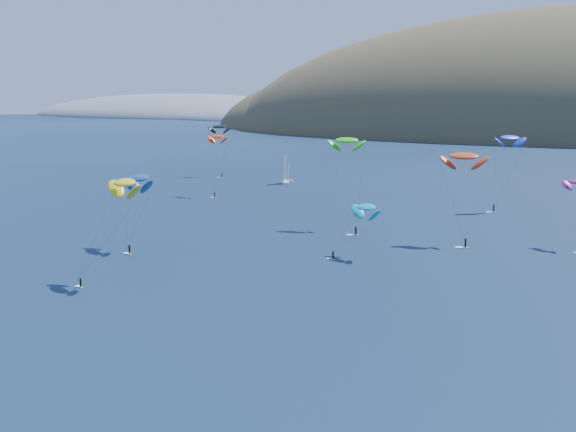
{
  "coord_description": "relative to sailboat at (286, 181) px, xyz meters",
  "views": [
    {
      "loc": [
        68.75,
        -58.56,
        33.89
      ],
      "look_at": [
        0.71,
        80.0,
        9.0
      ],
      "focal_mm": 50.0,
      "sensor_mm": 36.0,
      "label": 1
    }
  ],
  "objects": [
    {
      "name": "kitesurfer_4",
      "position": [
        83.01,
        -29.25,
        19.19
      ],
      "size": [
        9.29,
        9.38,
        22.66
      ],
      "rotation": [
        0.0,
        0.0,
        0.72
      ],
      "color": "gold",
      "rests_on": "ground"
    },
    {
      "name": "kitesurfer_10",
      "position": [
        23.07,
        -116.62,
        13.98
      ],
      "size": [
        11.02,
        11.68,
        17.75
      ],
      "rotation": [
        0.0,
        0.0,
        -0.47
      ],
      "color": "gold",
      "rests_on": "ground"
    },
    {
      "name": "kitesurfer_5",
      "position": [
        69.42,
        -104.11,
        9.16
      ],
      "size": [
        9.94,
        10.29,
        12.48
      ],
      "rotation": [
        0.0,
        0.0,
        -0.6
      ],
      "color": "gold",
      "rests_on": "ground"
    },
    {
      "name": "kitesurfer_12",
      "position": [
        -33.63,
        10.77,
        17.88
      ],
      "size": [
        9.17,
        8.15,
        21.21
      ],
      "rotation": [
        0.0,
        0.0,
        0.39
      ],
      "color": "gold",
      "rests_on": "ground"
    },
    {
      "name": "kitesurfer_1",
      "position": [
        -5.62,
        -36.98,
        17.54
      ],
      "size": [
        7.54,
        7.79,
        20.55
      ],
      "rotation": [
        0.0,
        0.0,
        -0.13
      ],
      "color": "gold",
      "rests_on": "ground"
    },
    {
      "name": "kitesurfer_2",
      "position": [
        39.26,
        -142.42,
        16.6
      ],
      "size": [
        10.26,
        11.26,
        20.12
      ],
      "rotation": [
        0.0,
        0.0,
        -0.43
      ],
      "color": "gold",
      "rests_on": "ground"
    },
    {
      "name": "sailboat",
      "position": [
        0.0,
        0.0,
        0.0
      ],
      "size": [
        9.73,
        9.37,
        11.64
      ],
      "rotation": [
        0.0,
        0.0,
        0.44
      ],
      "color": "white",
      "rests_on": "ground"
    },
    {
      "name": "headland",
      "position": [
        -388.73,
        555.24,
        -4.32
      ],
      "size": [
        460.0,
        250.0,
        60.0
      ],
      "color": "slate",
      "rests_on": "ground"
    },
    {
      "name": "kitesurfer_3",
      "position": [
        52.82,
        -73.71,
        20.25
      ],
      "size": [
        11.79,
        12.84,
        23.67
      ],
      "rotation": [
        0.0,
        0.0,
        0.3
      ],
      "color": "gold",
      "rests_on": "ground"
    },
    {
      "name": "kitesurfer_9",
      "position": [
        83.04,
        -80.55,
        18.09
      ],
      "size": [
        10.45,
        9.25,
        21.81
      ],
      "rotation": [
        0.0,
        0.0,
        0.2
      ],
      "color": "gold",
      "rests_on": "ground"
    }
  ]
}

